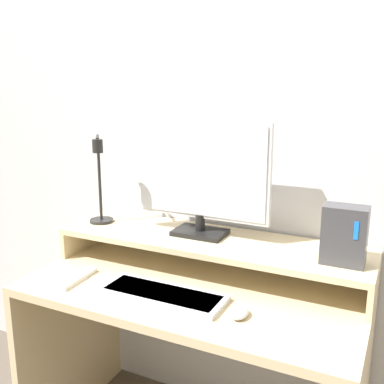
{
  "coord_description": "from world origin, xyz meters",
  "views": [
    {
      "loc": [
        0.63,
        -0.99,
        1.38
      ],
      "look_at": [
        -0.02,
        0.34,
        1.03
      ],
      "focal_mm": 42.0,
      "sensor_mm": 36.0,
      "label": 1
    }
  ],
  "objects_px": {
    "monitor": "(201,176)",
    "mouse": "(239,313)",
    "router_dock": "(345,235)",
    "remote_control": "(77,278)",
    "keyboard": "(162,294)",
    "desk_lamp": "(100,186)"
  },
  "relations": [
    {
      "from": "desk_lamp",
      "to": "remote_control",
      "type": "bearing_deg",
      "value": -73.01
    },
    {
      "from": "keyboard",
      "to": "mouse",
      "type": "relative_size",
      "value": 5.3
    },
    {
      "from": "desk_lamp",
      "to": "mouse",
      "type": "xyz_separation_m",
      "value": [
        0.69,
        -0.24,
        -0.27
      ]
    },
    {
      "from": "monitor",
      "to": "mouse",
      "type": "xyz_separation_m",
      "value": [
        0.28,
        -0.31,
        -0.34
      ]
    },
    {
      "from": "monitor",
      "to": "router_dock",
      "type": "height_order",
      "value": "monitor"
    },
    {
      "from": "router_dock",
      "to": "mouse",
      "type": "xyz_separation_m",
      "value": [
        -0.25,
        -0.25,
        -0.21
      ]
    },
    {
      "from": "keyboard",
      "to": "monitor",
      "type": "bearing_deg",
      "value": 90.62
    },
    {
      "from": "monitor",
      "to": "desk_lamp",
      "type": "relative_size",
      "value": 1.46
    },
    {
      "from": "desk_lamp",
      "to": "remote_control",
      "type": "xyz_separation_m",
      "value": [
        0.08,
        -0.25,
        -0.28
      ]
    },
    {
      "from": "remote_control",
      "to": "router_dock",
      "type": "bearing_deg",
      "value": 16.7
    },
    {
      "from": "monitor",
      "to": "remote_control",
      "type": "bearing_deg",
      "value": -136.44
    },
    {
      "from": "mouse",
      "to": "remote_control",
      "type": "distance_m",
      "value": 0.61
    },
    {
      "from": "desk_lamp",
      "to": "remote_control",
      "type": "relative_size",
      "value": 1.92
    },
    {
      "from": "mouse",
      "to": "remote_control",
      "type": "xyz_separation_m",
      "value": [
        -0.61,
        -0.01,
        -0.01
      ]
    },
    {
      "from": "keyboard",
      "to": "remote_control",
      "type": "height_order",
      "value": "keyboard"
    },
    {
      "from": "mouse",
      "to": "keyboard",
      "type": "bearing_deg",
      "value": 177.52
    },
    {
      "from": "keyboard",
      "to": "remote_control",
      "type": "distance_m",
      "value": 0.34
    },
    {
      "from": "router_dock",
      "to": "remote_control",
      "type": "bearing_deg",
      "value": -163.3
    },
    {
      "from": "desk_lamp",
      "to": "router_dock",
      "type": "height_order",
      "value": "desk_lamp"
    },
    {
      "from": "router_dock",
      "to": "keyboard",
      "type": "xyz_separation_m",
      "value": [
        -0.52,
        -0.24,
        -0.21
      ]
    },
    {
      "from": "router_dock",
      "to": "remote_control",
      "type": "xyz_separation_m",
      "value": [
        -0.86,
        -0.26,
        -0.21
      ]
    },
    {
      "from": "monitor",
      "to": "keyboard",
      "type": "relative_size",
      "value": 1.26
    }
  ]
}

